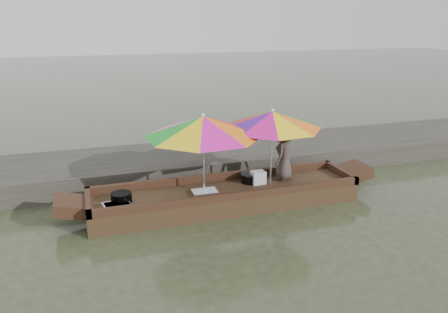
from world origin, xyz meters
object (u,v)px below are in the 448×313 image
object	(u,v)px
vendor	(284,153)
tray_scallop	(205,192)
charcoal_grill	(250,178)
umbrella_bow	(204,154)
cooking_pot	(121,198)
supply_bag	(258,177)
tray_crayfish	(117,206)
boat_hull	(226,198)
umbrella_stern	(271,147)

from	to	relation	value
vendor	tray_scallop	bearing A→B (deg)	-35.10
charcoal_grill	umbrella_bow	size ratio (longest dim) A/B	0.17
cooking_pot	supply_bag	distance (m)	2.75
supply_bag	vendor	bearing A→B (deg)	7.38
charcoal_grill	supply_bag	distance (m)	0.18
cooking_pot	umbrella_bow	world-z (taller)	umbrella_bow
tray_crayfish	tray_scallop	bearing A→B (deg)	5.73
boat_hull	supply_bag	xyz separation A→B (m)	(0.73, 0.10, 0.30)
supply_bag	umbrella_stern	world-z (taller)	umbrella_stern
tray_crayfish	supply_bag	bearing A→B (deg)	7.16
boat_hull	umbrella_stern	distance (m)	1.35
cooking_pot	umbrella_stern	size ratio (longest dim) A/B	0.20
vendor	umbrella_bow	distance (m)	1.80
tray_crayfish	supply_bag	distance (m)	2.87
tray_crayfish	tray_scallop	world-z (taller)	tray_crayfish
boat_hull	charcoal_grill	xyz separation A→B (m)	(0.60, 0.22, 0.26)
cooking_pot	tray_scallop	bearing A→B (deg)	-1.18
tray_crayfish	supply_bag	xyz separation A→B (m)	(2.85, 0.36, 0.09)
charcoal_grill	umbrella_stern	distance (m)	0.81
boat_hull	umbrella_bow	world-z (taller)	umbrella_bow
tray_crayfish	umbrella_stern	bearing A→B (deg)	4.70
vendor	umbrella_bow	size ratio (longest dim) A/B	0.51
tray_crayfish	umbrella_stern	distance (m)	3.17
cooking_pot	umbrella_bow	size ratio (longest dim) A/B	0.17
cooking_pot	vendor	xyz separation A→B (m)	(3.35, 0.24, 0.46)
tray_scallop	umbrella_stern	size ratio (longest dim) A/B	0.25
cooking_pot	tray_crayfish	xyz separation A→B (m)	(-0.10, -0.20, -0.05)
supply_bag	vendor	world-z (taller)	vendor
charcoal_grill	vendor	world-z (taller)	vendor
boat_hull	tray_scallop	size ratio (longest dim) A/B	11.16
charcoal_grill	vendor	size ratio (longest dim) A/B	0.33
supply_bag	cooking_pot	bearing A→B (deg)	-176.70
tray_scallop	vendor	world-z (taller)	vendor
boat_hull	cooking_pot	xyz separation A→B (m)	(-2.01, -0.05, 0.27)
boat_hull	charcoal_grill	size ratio (longest dim) A/B	14.40
umbrella_stern	umbrella_bow	bearing A→B (deg)	180.00
umbrella_bow	umbrella_stern	world-z (taller)	same
boat_hull	tray_crayfish	distance (m)	2.14
tray_crayfish	tray_scallop	size ratio (longest dim) A/B	1.00
charcoal_grill	cooking_pot	bearing A→B (deg)	-173.94
cooking_pot	umbrella_stern	distance (m)	3.05
tray_crayfish	charcoal_grill	size ratio (longest dim) A/B	1.29
tray_crayfish	umbrella_bow	size ratio (longest dim) A/B	0.21
boat_hull	supply_bag	bearing A→B (deg)	8.17
boat_hull	tray_scallop	bearing A→B (deg)	-169.24
umbrella_stern	vendor	bearing A→B (deg)	25.75
boat_hull	umbrella_bow	xyz separation A→B (m)	(-0.44, 0.00, 0.95)
tray_crayfish	boat_hull	bearing A→B (deg)	6.81
supply_bag	umbrella_bow	size ratio (longest dim) A/B	0.13
tray_crayfish	umbrella_stern	size ratio (longest dim) A/B	0.25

